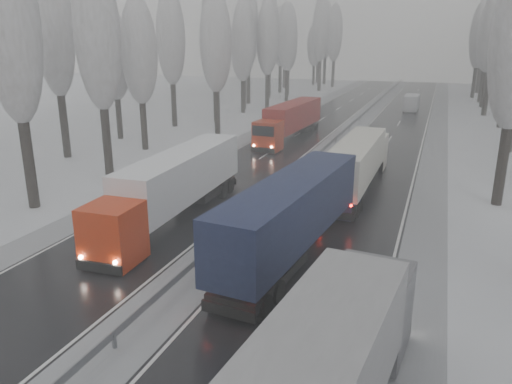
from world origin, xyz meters
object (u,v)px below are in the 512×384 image
Objects in this scene: truck_cream_box at (359,160)px; box_truck_distant at (412,102)px; truck_red_white at (175,183)px; truck_blue_box at (300,208)px; truck_red_red at (290,119)px.

box_truck_distant is at bearing 89.57° from truck_cream_box.
truck_cream_box is 46.38m from box_truck_distant.
box_truck_distant is 0.42× the size of truck_red_white.
truck_red_red is at bearing 112.96° from truck_blue_box.
truck_cream_box reaches higher than box_truck_distant.
truck_red_red reaches higher than box_truck_distant.
truck_red_white is (-10.39, -56.89, 1.13)m from box_truck_distant.
truck_red_white is 1.02× the size of truck_red_red.
truck_red_white reaches higher than truck_cream_box.
truck_cream_box is (1.03, 12.69, -0.21)m from truck_blue_box.
truck_cream_box is at bearing -55.67° from truck_red_red.
truck_red_white is at bearing -131.38° from truck_cream_box.
truck_red_white reaches higher than truck_red_red.
truck_blue_box is 12.74m from truck_cream_box.
truck_blue_box is 59.10m from box_truck_distant.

